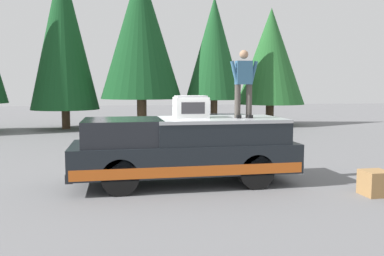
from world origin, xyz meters
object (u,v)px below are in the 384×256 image
object	(u,v)px
parked_car_black	(222,126)
wooden_crate	(375,183)
compressor_unit	(191,107)
person_on_truck_bed	(244,82)
pickup_truck	(184,149)

from	to	relation	value
parked_car_black	wooden_crate	bearing A→B (deg)	-175.71
parked_car_black	compressor_unit	bearing A→B (deg)	159.92
wooden_crate	person_on_truck_bed	bearing A→B (deg)	55.21
pickup_truck	compressor_unit	bearing A→B (deg)	-49.50
pickup_truck	person_on_truck_bed	xyz separation A→B (m)	(-0.16, -1.48, 1.68)
parked_car_black	wooden_crate	world-z (taller)	parked_car_black
person_on_truck_bed	wooden_crate	size ratio (longest dim) A/B	3.02
parked_car_black	wooden_crate	xyz separation A→B (m)	(-10.40, -0.78, -0.30)
person_on_truck_bed	pickup_truck	bearing A→B (deg)	83.91
pickup_truck	compressor_unit	size ratio (longest dim) A/B	6.60
compressor_unit	wooden_crate	size ratio (longest dim) A/B	1.50
pickup_truck	person_on_truck_bed	size ratio (longest dim) A/B	3.28
pickup_truck	compressor_unit	xyz separation A→B (m)	(0.17, -0.20, 1.05)
compressor_unit	parked_car_black	distance (m)	8.95
compressor_unit	person_on_truck_bed	size ratio (longest dim) A/B	0.50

